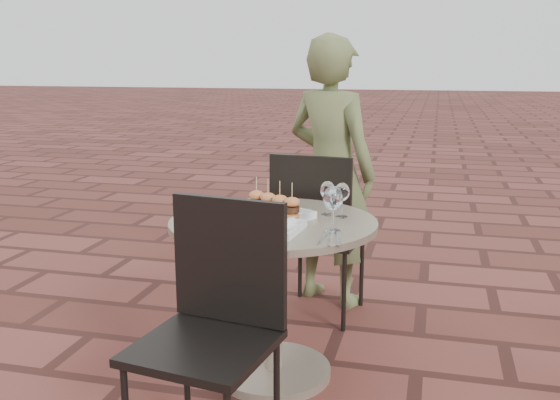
% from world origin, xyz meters
% --- Properties ---
extents(cafe_table, '(0.90, 0.90, 0.73)m').
position_xyz_m(cafe_table, '(-0.22, 0.24, 0.48)').
color(cafe_table, gray).
rests_on(cafe_table, ground).
extents(chair_far, '(0.49, 0.49, 0.93)m').
position_xyz_m(chair_far, '(-0.15, 0.91, 0.55)').
color(chair_far, black).
rests_on(chair_far, ground).
extents(chair_near, '(0.50, 0.50, 0.93)m').
position_xyz_m(chair_near, '(-0.27, -0.35, 0.55)').
color(chair_near, black).
rests_on(chair_near, ground).
extents(diner, '(0.67, 0.57, 1.55)m').
position_xyz_m(diner, '(-0.13, 1.22, 0.78)').
color(diner, '#5A6336').
rests_on(diner, ground).
extents(plate_salmon, '(0.30, 0.30, 0.06)m').
position_xyz_m(plate_salmon, '(-0.30, 0.40, 0.75)').
color(plate_salmon, white).
rests_on(plate_salmon, cafe_table).
extents(plate_sliders, '(0.36, 0.36, 0.17)m').
position_xyz_m(plate_sliders, '(-0.22, 0.26, 0.77)').
color(plate_sliders, white).
rests_on(plate_sliders, cafe_table).
extents(plate_tuna, '(0.26, 0.26, 0.03)m').
position_xyz_m(plate_tuna, '(-0.18, 0.07, 0.75)').
color(plate_tuna, white).
rests_on(plate_tuna, cafe_table).
extents(wine_glass_right, '(0.08, 0.08, 0.19)m').
position_xyz_m(wine_glass_right, '(0.06, 0.12, 0.86)').
color(wine_glass_right, white).
rests_on(wine_glass_right, cafe_table).
extents(wine_glass_mid, '(0.07, 0.07, 0.15)m').
position_xyz_m(wine_glass_mid, '(-0.01, 0.39, 0.84)').
color(wine_glass_mid, white).
rests_on(wine_glass_mid, cafe_table).
extents(wine_glass_far, '(0.07, 0.07, 0.15)m').
position_xyz_m(wine_glass_far, '(0.06, 0.36, 0.84)').
color(wine_glass_far, white).
rests_on(wine_glass_far, cafe_table).
extents(steel_ramekin, '(0.07, 0.07, 0.04)m').
position_xyz_m(steel_ramekin, '(-0.48, 0.36, 0.75)').
color(steel_ramekin, silver).
rests_on(steel_ramekin, cafe_table).
extents(cutlery_set, '(0.13, 0.24, 0.00)m').
position_xyz_m(cutlery_set, '(0.08, 0.02, 0.73)').
color(cutlery_set, silver).
rests_on(cutlery_set, cafe_table).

